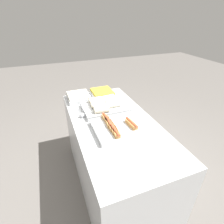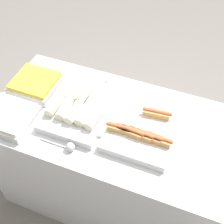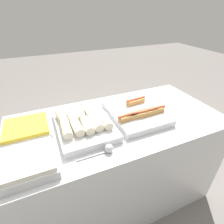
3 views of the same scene
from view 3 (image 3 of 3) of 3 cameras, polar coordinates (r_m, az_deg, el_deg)
name	(u,v)px [view 3 (image 3 of 3)]	position (r m, az deg, el deg)	size (l,w,h in m)	color
ground_plane	(116,192)	(1.89, 1.41, -24.56)	(12.00, 12.00, 0.00)	slate
counter	(117,161)	(1.55, 1.63, -15.77)	(1.55, 0.76, 0.85)	silver
tray_hotdogs	(136,113)	(1.30, 7.95, -0.20)	(0.37, 0.46, 0.10)	silver
tray_wraps	(83,123)	(1.17, -9.34, -3.72)	(0.35, 0.47, 0.11)	silver
tray_side_front	(28,163)	(1.01, -25.77, -14.78)	(0.28, 0.27, 0.07)	silver
tray_side_back	(27,130)	(1.24, -26.00, -5.25)	(0.28, 0.27, 0.07)	silver
serving_spoon_near	(107,149)	(1.00, -1.63, -12.06)	(0.21, 0.05, 0.05)	#B2B5BA
serving_spoon_far	(82,106)	(1.42, -9.68, 2.08)	(0.22, 0.05, 0.05)	#B2B5BA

